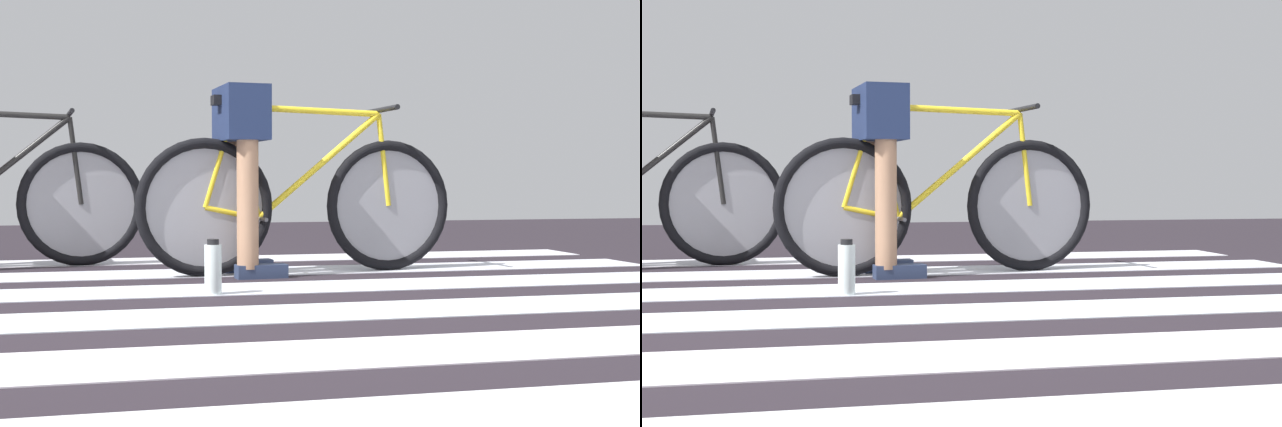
{
  "view_description": "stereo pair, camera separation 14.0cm",
  "coord_description": "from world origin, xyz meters",
  "views": [
    {
      "loc": [
        -0.47,
        -3.09,
        0.53
      ],
      "look_at": [
        0.73,
        1.89,
        0.32
      ],
      "focal_mm": 49.87,
      "sensor_mm": 36.0,
      "label": 1
    },
    {
      "loc": [
        -0.33,
        -3.09,
        0.53
      ],
      "look_at": [
        0.73,
        1.89,
        0.32
      ],
      "focal_mm": 49.87,
      "sensor_mm": 36.0,
      "label": 2
    }
  ],
  "objects": [
    {
      "name": "cyclist_1_of_2",
      "position": [
        0.22,
        1.49,
        0.66
      ],
      "size": [
        0.34,
        0.43,
        0.98
      ],
      "rotation": [
        0.0,
        0.0,
        0.09
      ],
      "color": "#A87A5B",
      "rests_on": "ground"
    },
    {
      "name": "bicycle_1_of_2",
      "position": [
        0.53,
        1.51,
        0.41
      ],
      "size": [
        1.73,
        0.52,
        0.93
      ],
      "rotation": [
        0.0,
        0.0,
        0.09
      ],
      "color": "black",
      "rests_on": "ground"
    },
    {
      "name": "ground",
      "position": [
        0.0,
        0.0,
        0.01
      ],
      "size": [
        18.0,
        14.0,
        0.02
      ],
      "color": "black"
    },
    {
      "name": "water_bottle",
      "position": [
        -0.02,
        0.75,
        0.14
      ],
      "size": [
        0.07,
        0.07,
        0.24
      ],
      "color": "white",
      "rests_on": "ground"
    },
    {
      "name": "crosswalk_markings",
      "position": [
        -0.03,
        -0.24,
        0.02
      ],
      "size": [
        5.39,
        5.77,
        0.0
      ],
      "color": "silver",
      "rests_on": "ground"
    }
  ]
}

